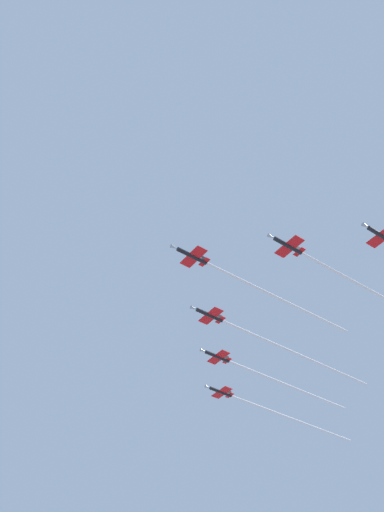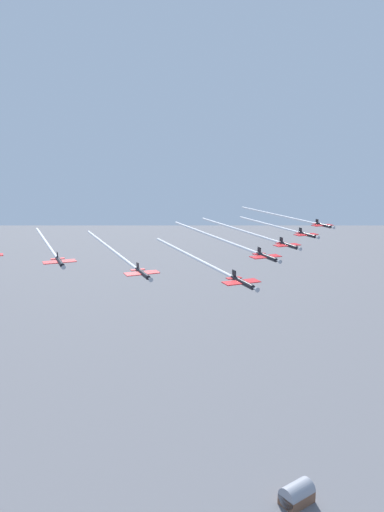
{
  "view_description": "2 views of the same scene",
  "coord_description": "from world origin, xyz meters",
  "px_view_note": "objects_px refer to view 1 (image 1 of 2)",
  "views": [
    {
      "loc": [
        83.9,
        -65.51,
        3.35
      ],
      "look_at": [
        -9.53,
        13.5,
        118.51
      ],
      "focal_mm": 41.04,
      "sensor_mm": 36.0,
      "label": 1
    },
    {
      "loc": [
        -72.73,
        -82.97,
        149.53
      ],
      "look_at": [
        -18.04,
        23.24,
        123.92
      ],
      "focal_mm": 34.93,
      "sensor_mm": 36.0,
      "label": 2
    }
  ],
  "objects_px": {
    "jet_starboard_outer": "(263,375)",
    "jet_starboard_inner": "(269,342)",
    "jet_lead": "(249,284)",
    "jet_port_inner": "(352,281)",
    "jet_port_trail": "(269,410)"
  },
  "relations": [
    {
      "from": "jet_lead",
      "to": "jet_port_trail",
      "type": "distance_m",
      "value": 79.93
    },
    {
      "from": "jet_lead",
      "to": "jet_port_inner",
      "type": "xyz_separation_m",
      "value": [
        20.76,
        23.65,
        0.68
      ]
    },
    {
      "from": "jet_port_trail",
      "to": "jet_starboard_outer",
      "type": "bearing_deg",
      "value": 134.45
    },
    {
      "from": "jet_lead",
      "to": "jet_port_trail",
      "type": "height_order",
      "value": "jet_port_trail"
    },
    {
      "from": "jet_starboard_outer",
      "to": "jet_starboard_inner",
      "type": "bearing_deg",
      "value": 144.48
    },
    {
      "from": "jet_lead",
      "to": "jet_port_trail",
      "type": "relative_size",
      "value": 0.9
    },
    {
      "from": "jet_port_inner",
      "to": "jet_port_trail",
      "type": "height_order",
      "value": "jet_port_inner"
    },
    {
      "from": "jet_port_trail",
      "to": "jet_lead",
      "type": "bearing_deg",
      "value": 134.59
    },
    {
      "from": "jet_starboard_inner",
      "to": "jet_port_trail",
      "type": "relative_size",
      "value": 1.02
    },
    {
      "from": "jet_port_inner",
      "to": "jet_starboard_inner",
      "type": "relative_size",
      "value": 1.02
    },
    {
      "from": "jet_starboard_inner",
      "to": "jet_starboard_outer",
      "type": "relative_size",
      "value": 1.13
    },
    {
      "from": "jet_port_inner",
      "to": "jet_starboard_inner",
      "type": "height_order",
      "value": "jet_port_inner"
    },
    {
      "from": "jet_lead",
      "to": "jet_starboard_outer",
      "type": "xyz_separation_m",
      "value": [
        -34.11,
        40.85,
        0.38
      ]
    },
    {
      "from": "jet_lead",
      "to": "jet_port_inner",
      "type": "relative_size",
      "value": 0.86
    },
    {
      "from": "jet_port_inner",
      "to": "jet_port_trail",
      "type": "relative_size",
      "value": 1.05
    }
  ]
}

